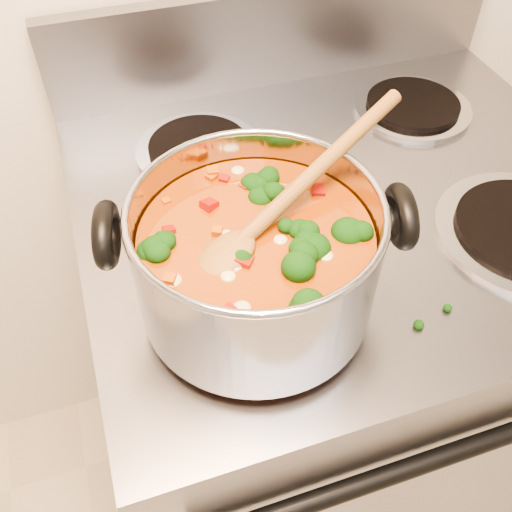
{
  "coord_description": "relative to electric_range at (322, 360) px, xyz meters",
  "views": [
    {
      "loc": [
        -0.33,
        0.62,
        1.46
      ],
      "look_at": [
        -0.2,
        1.0,
        1.01
      ],
      "focal_mm": 40.0,
      "sensor_mm": 36.0,
      "label": 1
    }
  ],
  "objects": [
    {
      "name": "stockpot",
      "position": [
        -0.19,
        -0.16,
        0.54
      ],
      "size": [
        0.33,
        0.26,
        0.16
      ],
      "rotation": [
        0.0,
        0.0,
        -0.23
      ],
      "color": "#A7A7AF",
      "rests_on": "electric_range"
    },
    {
      "name": "electric_range",
      "position": [
        0.0,
        0.0,
        0.0
      ],
      "size": [
        0.77,
        0.69,
        1.08
      ],
      "color": "gray",
      "rests_on": "ground"
    },
    {
      "name": "cooktop_crumbs",
      "position": [
        -0.17,
        -0.12,
        0.46
      ],
      "size": [
        0.32,
        0.31,
        0.01
      ],
      "color": "black",
      "rests_on": "electric_range"
    },
    {
      "name": "wooden_spoon",
      "position": [
        -0.17,
        -0.15,
        0.59
      ],
      "size": [
        0.29,
        0.17,
        0.09
      ],
      "rotation": [
        0.0,
        0.0,
        0.46
      ],
      "color": "brown",
      "rests_on": "stockpot"
    }
  ]
}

